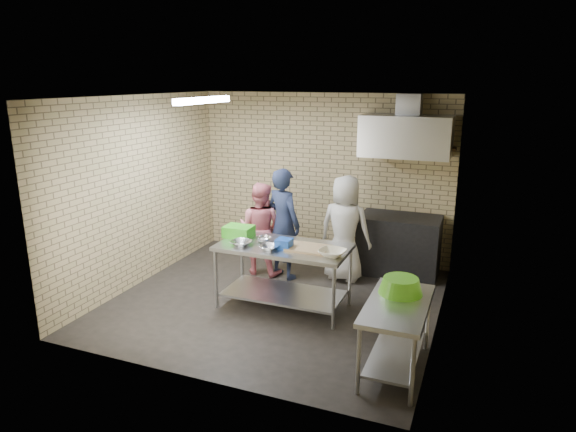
% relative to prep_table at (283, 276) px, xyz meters
% --- Properties ---
extents(floor, '(4.20, 4.20, 0.00)m').
position_rel_prep_table_xyz_m(floor, '(-0.16, 0.11, -0.42)').
color(floor, black).
rests_on(floor, ground).
extents(ceiling, '(4.20, 4.20, 0.00)m').
position_rel_prep_table_xyz_m(ceiling, '(-0.16, 0.11, 2.28)').
color(ceiling, black).
rests_on(ceiling, ground).
extents(back_wall, '(4.20, 0.06, 2.70)m').
position_rel_prep_table_xyz_m(back_wall, '(-0.16, 2.11, 0.93)').
color(back_wall, tan).
rests_on(back_wall, ground).
extents(front_wall, '(4.20, 0.06, 2.70)m').
position_rel_prep_table_xyz_m(front_wall, '(-0.16, -1.89, 0.93)').
color(front_wall, tan).
rests_on(front_wall, ground).
extents(left_wall, '(0.06, 4.00, 2.70)m').
position_rel_prep_table_xyz_m(left_wall, '(-2.26, 0.11, 0.93)').
color(left_wall, tan).
rests_on(left_wall, ground).
extents(right_wall, '(0.06, 4.00, 2.70)m').
position_rel_prep_table_xyz_m(right_wall, '(1.94, 0.11, 0.93)').
color(right_wall, tan).
rests_on(right_wall, ground).
extents(prep_table, '(1.69, 0.84, 0.84)m').
position_rel_prep_table_xyz_m(prep_table, '(0.00, 0.00, 0.00)').
color(prep_table, '#B6B8BD').
rests_on(prep_table, floor).
extents(side_counter, '(0.60, 1.20, 0.75)m').
position_rel_prep_table_xyz_m(side_counter, '(1.64, -0.99, -0.05)').
color(side_counter, silver).
rests_on(side_counter, floor).
extents(stove, '(1.20, 0.70, 0.90)m').
position_rel_prep_table_xyz_m(stove, '(1.19, 1.76, 0.03)').
color(stove, black).
rests_on(stove, floor).
extents(range_hood, '(1.30, 0.60, 0.60)m').
position_rel_prep_table_xyz_m(range_hood, '(1.19, 1.81, 1.68)').
color(range_hood, silver).
rests_on(range_hood, back_wall).
extents(hood_duct, '(0.35, 0.30, 0.30)m').
position_rel_prep_table_xyz_m(hood_duct, '(1.19, 1.96, 2.13)').
color(hood_duct, '#A5A8AD').
rests_on(hood_duct, back_wall).
extents(wall_shelf, '(0.80, 0.20, 0.04)m').
position_rel_prep_table_xyz_m(wall_shelf, '(1.49, 2.00, 1.50)').
color(wall_shelf, '#3F2B19').
rests_on(wall_shelf, back_wall).
extents(fluorescent_fixture, '(0.10, 1.25, 0.08)m').
position_rel_prep_table_xyz_m(fluorescent_fixture, '(-1.16, 0.11, 2.22)').
color(fluorescent_fixture, white).
rests_on(fluorescent_fixture, ceiling).
extents(green_crate, '(0.37, 0.28, 0.15)m').
position_rel_prep_table_xyz_m(green_crate, '(-0.70, 0.12, 0.50)').
color(green_crate, green).
rests_on(green_crate, prep_table).
extents(blue_tub, '(0.19, 0.19, 0.12)m').
position_rel_prep_table_xyz_m(blue_tub, '(0.05, -0.10, 0.48)').
color(blue_tub, blue).
rests_on(blue_tub, prep_table).
extents(cutting_board, '(0.52, 0.39, 0.03)m').
position_rel_prep_table_xyz_m(cutting_board, '(0.35, -0.02, 0.44)').
color(cutting_board, tan).
rests_on(cutting_board, prep_table).
extents(mixing_bowl_a, '(0.29, 0.29, 0.06)m').
position_rel_prep_table_xyz_m(mixing_bowl_a, '(-0.50, -0.20, 0.45)').
color(mixing_bowl_a, '#BABCC1').
rests_on(mixing_bowl_a, prep_table).
extents(mixing_bowl_b, '(0.23, 0.23, 0.06)m').
position_rel_prep_table_xyz_m(mixing_bowl_b, '(-0.30, 0.05, 0.45)').
color(mixing_bowl_b, silver).
rests_on(mixing_bowl_b, prep_table).
extents(mixing_bowl_c, '(0.27, 0.27, 0.06)m').
position_rel_prep_table_xyz_m(mixing_bowl_c, '(-0.10, -0.22, 0.45)').
color(mixing_bowl_c, silver).
rests_on(mixing_bowl_c, prep_table).
extents(ceramic_bowl, '(0.36, 0.36, 0.08)m').
position_rel_prep_table_xyz_m(ceramic_bowl, '(0.70, -0.15, 0.46)').
color(ceramic_bowl, beige).
rests_on(ceramic_bowl, prep_table).
extents(green_basin, '(0.46, 0.46, 0.17)m').
position_rel_prep_table_xyz_m(green_basin, '(1.62, -0.74, 0.41)').
color(green_basin, '#59C626').
rests_on(green_basin, side_counter).
extents(bottle_red, '(0.07, 0.07, 0.18)m').
position_rel_prep_table_xyz_m(bottle_red, '(1.24, 2.00, 1.61)').
color(bottle_red, '#B22619').
rests_on(bottle_red, wall_shelf).
extents(bottle_green, '(0.06, 0.06, 0.15)m').
position_rel_prep_table_xyz_m(bottle_green, '(1.64, 2.00, 1.59)').
color(bottle_green, green).
rests_on(bottle_green, wall_shelf).
extents(man_navy, '(0.71, 0.60, 1.66)m').
position_rel_prep_table_xyz_m(man_navy, '(-0.40, 0.98, 0.41)').
color(man_navy, '#141633').
rests_on(man_navy, floor).
extents(woman_pink, '(0.69, 0.54, 1.42)m').
position_rel_prep_table_xyz_m(woman_pink, '(-0.78, 0.98, 0.29)').
color(woman_pink, pink).
rests_on(woman_pink, floor).
extents(woman_white, '(0.80, 0.55, 1.58)m').
position_rel_prep_table_xyz_m(woman_white, '(0.48, 1.22, 0.37)').
color(woman_white, silver).
rests_on(woman_white, floor).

